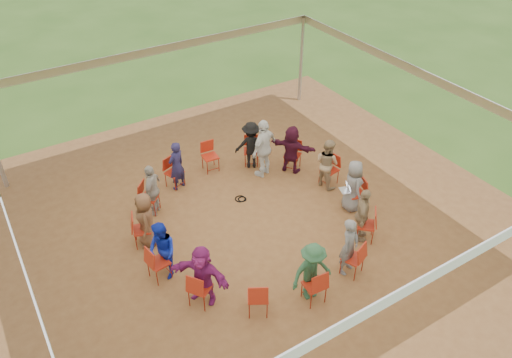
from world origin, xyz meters
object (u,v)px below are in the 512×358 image
chair_13 (366,225)px  person_seated_10 (349,247)px  person_seated_0 (353,186)px  person_seated_1 (327,163)px  chair_7 (142,230)px  person_seated_8 (202,275)px  person_seated_6 (146,220)px  chair_4 (210,157)px  person_seated_11 (362,215)px  chair_2 (293,155)px  chair_6 (149,198)px  chair_5 (174,173)px  chair_9 (200,288)px  standing_person (264,148)px  chair_12 (353,258)px  person_seated_7 (162,251)px  person_seated_2 (291,149)px  person_seated_5 (153,190)px  chair_11 (314,285)px  person_seated_4 (177,166)px  chair_10 (258,297)px  person_seated_9 (312,272)px  person_seated_3 (251,145)px  chair_1 (329,170)px  chair_0 (356,194)px  cable_coil (241,199)px  chair_8 (159,263)px  laptop (347,188)px

chair_13 → person_seated_10: person_seated_10 is taller
person_seated_0 → person_seated_1: 1.16m
chair_7 → person_seated_8: bearing=28.4°
chair_7 → person_seated_6: bearing=90.0°
chair_4 → person_seated_11: (1.71, -4.49, 0.28)m
chair_2 → chair_6: size_ratio=1.00×
chair_4 → chair_7: size_ratio=1.00×
chair_5 → person_seated_6: size_ratio=0.62×
chair_9 → standing_person: standing_person is taller
chair_12 → chair_13: (1.00, 0.68, 0.00)m
standing_person → person_seated_7: bearing=5.2°
person_seated_6 → standing_person: (3.89, 0.97, 0.15)m
person_seated_0 → person_seated_8: size_ratio=1.00×
person_seated_2 → person_seated_5: same height
chair_7 → person_seated_10: bearing=64.9°
person_seated_7 → standing_person: bearing=109.5°
chair_11 → person_seated_4: person_seated_4 is taller
chair_11 → person_seated_6: size_ratio=0.62×
chair_7 → person_seated_8: person_seated_8 is taller
chair_10 → person_seated_5: bearing=127.5°
chair_11 → person_seated_0: bearing=40.2°
person_seated_5 → person_seated_9: (1.72, -4.37, 0.00)m
person_seated_3 → chair_1: bearing=157.0°
person_seated_7 → person_seated_1: bearing=90.0°
person_seated_0 → person_seated_7: 5.08m
chair_7 → person_seated_7: bearing=18.5°
person_seated_11 → standing_person: standing_person is taller
chair_5 → person_seated_8: bearing=52.5°
chair_12 → chair_13: same height
chair_10 → person_seated_3: bearing=90.0°
standing_person → chair_0: bearing=92.6°
chair_13 → cable_coil: bearing=74.1°
chair_1 → standing_person: bearing=35.8°
chair_2 → chair_8: (-4.94, -1.95, 0.00)m
chair_2 → chair_0: bearing=154.3°
chair_0 → chair_6: size_ratio=1.00×
chair_6 → person_seated_6: size_ratio=0.62×
person_seated_7 → person_seated_11: (4.49, -1.38, 0.00)m
person_seated_8 → laptop: 4.55m
chair_1 → person_seated_5: 4.81m
chair_5 → chair_11: 5.31m
chair_2 → chair_13: size_ratio=1.00×
chair_8 → chair_11: 3.40m
chair_4 → person_seated_9: bearing=90.0°
chair_9 → standing_person: bearing=97.6°
chair_11 → chair_1: bearing=51.4°
person_seated_10 → person_seated_6: bearing=115.7°
chair_9 → cable_coil: bearing=101.8°
person_seated_3 → person_seated_6: bearing=51.4°
chair_1 → cable_coil: size_ratio=2.71×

